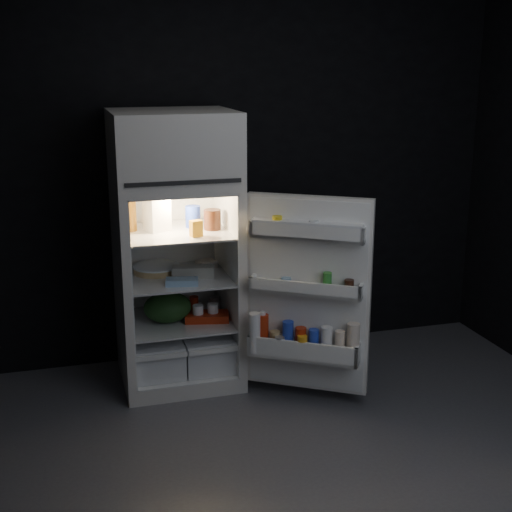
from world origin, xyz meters
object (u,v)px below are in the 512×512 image
object	(u,v)px
refrigerator	(175,240)
egg_carton	(193,272)
fridge_door	(306,300)
milk_jug	(157,212)
yogurt_tray	(207,317)

from	to	relation	value
refrigerator	egg_carton	xyz separation A→B (m)	(0.10, -0.09, -0.19)
fridge_door	egg_carton	bearing A→B (deg)	140.25
milk_jug	egg_carton	size ratio (longest dim) A/B	0.89
refrigerator	milk_jug	bearing A→B (deg)	177.22
milk_jug	egg_carton	bearing A→B (deg)	-44.07
refrigerator	egg_carton	bearing A→B (deg)	-41.80
yogurt_tray	refrigerator	bearing A→B (deg)	161.19
milk_jug	yogurt_tray	size ratio (longest dim) A/B	0.84
refrigerator	yogurt_tray	size ratio (longest dim) A/B	6.26
fridge_door	yogurt_tray	world-z (taller)	fridge_door
fridge_door	yogurt_tray	size ratio (longest dim) A/B	4.29
fridge_door	refrigerator	bearing A→B (deg)	139.96
refrigerator	egg_carton	world-z (taller)	refrigerator
refrigerator	fridge_door	distance (m)	0.95
refrigerator	milk_jug	distance (m)	0.22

